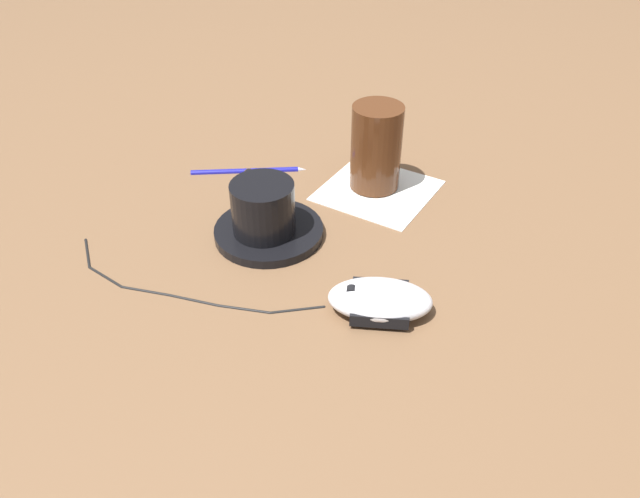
% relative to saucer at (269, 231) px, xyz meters
% --- Properties ---
extents(ground_plane, '(3.00, 3.00, 0.00)m').
position_rel_saucer_xyz_m(ground_plane, '(-0.05, 0.04, -0.01)').
color(ground_plane, brown).
extents(saucer, '(0.13, 0.13, 0.01)m').
position_rel_saucer_xyz_m(saucer, '(0.00, 0.00, 0.00)').
color(saucer, black).
rests_on(saucer, ground).
extents(coffee_cup, '(0.09, 0.09, 0.06)m').
position_rel_saucer_xyz_m(coffee_cup, '(0.00, -0.00, 0.04)').
color(coffee_cup, black).
rests_on(coffee_cup, saucer).
extents(computer_mouse, '(0.09, 0.12, 0.03)m').
position_rel_saucer_xyz_m(computer_mouse, '(0.07, 0.17, 0.01)').
color(computer_mouse, silver).
rests_on(computer_mouse, ground).
extents(mouse_cable, '(0.07, 0.31, 0.00)m').
position_rel_saucer_xyz_m(mouse_cable, '(0.13, -0.04, -0.00)').
color(mouse_cable, black).
rests_on(mouse_cable, ground).
extents(napkin_under_glass, '(0.15, 0.15, 0.00)m').
position_rel_saucer_xyz_m(napkin_under_glass, '(-0.15, 0.08, -0.00)').
color(napkin_under_glass, silver).
rests_on(napkin_under_glass, ground).
extents(drinking_glass, '(0.07, 0.07, 0.11)m').
position_rel_saucer_xyz_m(drinking_glass, '(-0.16, 0.08, 0.05)').
color(drinking_glass, '#4C2814').
rests_on(drinking_glass, napkin_under_glass).
extents(pen, '(0.08, 0.15, 0.01)m').
position_rel_saucer_xyz_m(pen, '(-0.12, -0.10, -0.00)').
color(pen, navy).
rests_on(pen, ground).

